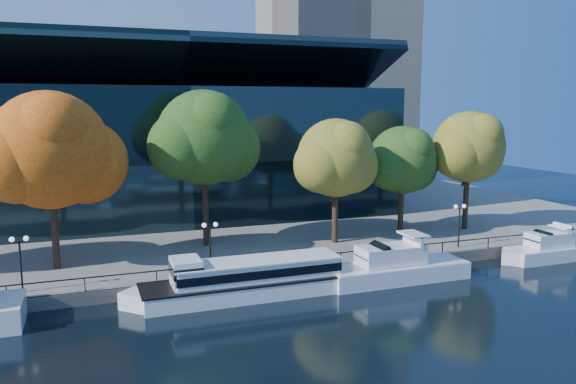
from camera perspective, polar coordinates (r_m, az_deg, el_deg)
name	(u,v)px	position (r m, az deg, el deg)	size (l,w,h in m)	color
ground	(299,295)	(42.70, 1.11, -10.37)	(160.00, 160.00, 0.00)	black
promenade	(201,207)	(76.59, -8.83, -1.48)	(90.00, 67.08, 1.00)	slate
railing	(284,258)	(45.03, -0.40, -6.77)	(88.20, 0.08, 0.99)	black
convention_building	(175,151)	(70.39, -11.44, 4.12)	(50.00, 24.57, 21.43)	black
tour_boat	(245,278)	(41.95, -4.43, -8.73)	(17.40, 3.88, 3.30)	white
cruiser_near	(391,267)	(46.19, 10.45, -7.49)	(13.15, 3.39, 3.81)	white
cruiser_far	(549,249)	(56.75, 24.96, -5.26)	(10.06, 2.79, 3.29)	white
tree_1	(53,153)	(47.68, -22.81, 3.71)	(11.60, 9.51, 14.20)	black
tree_2	(206,140)	(52.04, -8.32, 5.27)	(10.93, 8.96, 14.47)	black
tree_3	(337,160)	(52.99, 5.04, 3.30)	(9.23, 7.57, 11.84)	black
tree_4	(404,161)	(58.76, 11.67, 3.06)	(8.72, 7.15, 10.98)	black
tree_5	(470,149)	(61.83, 17.99, 4.22)	(9.31, 7.64, 12.45)	black
lamp_0	(20,251)	(43.47, -25.59, -5.44)	(1.26, 0.36, 4.03)	black
lamp_1	(210,236)	(44.18, -7.92, -4.43)	(1.26, 0.36, 4.03)	black
lamp_2	(460,216)	(54.00, 17.03, -2.31)	(1.26, 0.36, 4.03)	black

